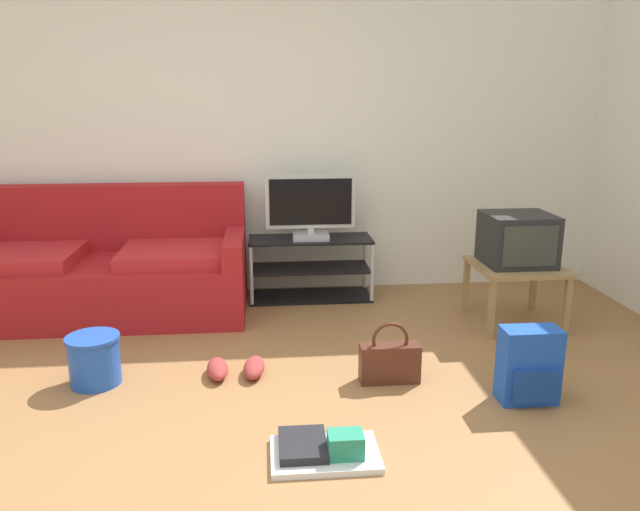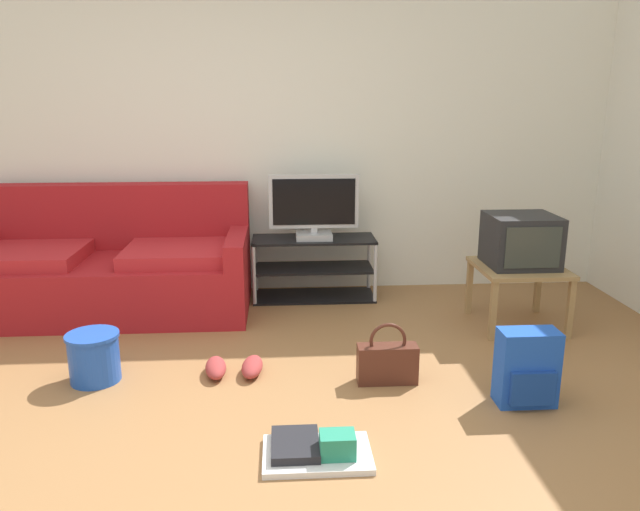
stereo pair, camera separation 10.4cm
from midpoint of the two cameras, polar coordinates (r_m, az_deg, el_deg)
name	(u,v)px [view 1 (the left image)]	position (r m, az deg, el deg)	size (l,w,h in m)	color
ground_plane	(231,443)	(3.10, -9.32, -16.88)	(9.00, 9.80, 0.02)	olive
wall_back	(239,128)	(5.10, -8.14, 11.67)	(9.00, 0.10, 2.70)	silver
couch	(105,270)	(4.91, -19.97, -1.27)	(2.10, 0.94, 0.93)	maroon
tv_stand	(310,268)	(4.96, -1.49, -1.18)	(0.98, 0.39, 0.50)	black
flat_tv	(310,208)	(4.83, -1.51, 4.48)	(0.71, 0.22, 0.51)	#B2B2B7
side_table	(516,272)	(4.56, 17.17, -1.52)	(0.59, 0.59, 0.44)	#9E7A4C
crt_tv	(518,239)	(4.52, 17.32, 1.46)	(0.46, 0.43, 0.36)	#232326
backpack	(529,366)	(3.49, 18.09, -9.77)	(0.31, 0.24, 0.41)	blue
handbag	(390,361)	(3.58, 5.67, -9.77)	(0.34, 0.12, 0.36)	#4C2319
cleaning_bucket	(94,358)	(3.78, -21.05, -8.93)	(0.30, 0.30, 0.29)	blue
sneakers_pair	(236,368)	(3.71, -8.67, -10.35)	(0.36, 0.29, 0.09)	#993333
floor_tray	(324,450)	(2.93, -0.72, -17.65)	(0.50, 0.33, 0.14)	silver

